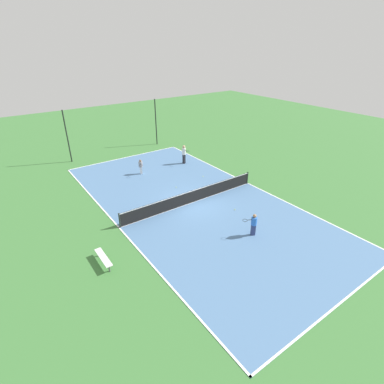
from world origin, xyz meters
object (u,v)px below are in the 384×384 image
Objects in this scene: tennis_ball_left_sideline at (235,210)px; tennis_ball_far_baseline at (176,187)px; fence_post_back_right at (156,122)px; player_far_white at (184,153)px; tennis_ball_right_alley at (203,176)px; tennis_net at (192,196)px; fence_post_back_left at (67,137)px; player_baseline_gray at (141,166)px; bench at (103,258)px; player_near_blue at (254,223)px.

tennis_ball_far_baseline is at bearing 104.73° from tennis_ball_left_sideline.
fence_post_back_right is (4.51, 11.16, 2.51)m from tennis_ball_far_baseline.
tennis_ball_far_baseline is (-3.61, -4.17, -1.03)m from player_far_white.
fence_post_back_right reaches higher than tennis_ball_right_alley.
player_far_white reaches higher than tennis_ball_right_alley.
tennis_net is 14.93m from fence_post_back_right.
player_far_white is (4.01, 6.97, 0.54)m from tennis_net.
fence_post_back_left reaches higher than tennis_ball_far_baseline.
tennis_ball_far_baseline is at bearing 34.32° from player_baseline_gray.
tennis_ball_right_alley is (4.18, -3.81, -0.73)m from player_baseline_gray.
fence_post_back_right is at bearing 68.01° from tennis_ball_far_baseline.
player_far_white reaches higher than bench.
bench is 9.03m from player_near_blue.
tennis_ball_right_alley is 0.01× the size of fence_post_back_left.
tennis_ball_left_sideline is (-1.70, -5.98, 0.00)m from tennis_ball_right_alley.
player_near_blue is 13.02m from player_far_white.
bench is 1.01× the size of player_far_white.
tennis_ball_right_alley is at bearing -8.87° from player_far_white.
tennis_ball_right_alley and tennis_ball_far_baseline have the same top height.
player_baseline_gray reaches higher than tennis_ball_right_alley.
bench is 12.96m from tennis_ball_right_alley.
player_far_white is at bearing -97.28° from fence_post_back_right.
player_far_white reaches higher than player_near_blue.
player_baseline_gray is 8.29m from fence_post_back_left.
player_near_blue is 20.09m from fence_post_back_right.
fence_post_back_left reaches higher than player_baseline_gray.
tennis_ball_far_baseline is 0.01× the size of fence_post_back_right.
fence_post_back_right is at bearing 79.61° from tennis_ball_left_sideline.
player_near_blue is 12.76m from player_baseline_gray.
bench is 27.21× the size of tennis_ball_far_baseline.
tennis_ball_far_baseline is 1.00× the size of tennis_ball_left_sideline.
tennis_net is 6.26× the size of bench.
bench reaches higher than tennis_ball_right_alley.
fence_post_back_left is (-4.90, 13.96, 2.02)m from tennis_net.
bench is at bearing -145.96° from tennis_ball_far_baseline.
player_near_blue is 20.42m from fence_post_back_left.
player_far_white is at bearing -80.92° from player_near_blue.
player_far_white is at bearing 82.81° from tennis_ball_right_alley.
player_near_blue is 0.29× the size of fence_post_back_right.
tennis_ball_right_alley is 11.06m from fence_post_back_right.
player_baseline_gray is (7.27, 9.89, 0.40)m from bench.
tennis_ball_right_alley is at bearing -62.04° from bench.
player_baseline_gray is at bearing 104.22° from tennis_ball_left_sideline.
tennis_ball_far_baseline is at bearing -64.60° from fence_post_back_left.
tennis_ball_right_alley is at bearing 68.38° from player_baseline_gray.
player_baseline_gray is 10.13m from tennis_ball_left_sideline.
bench is at bearing -179.45° from tennis_ball_left_sideline.
tennis_ball_far_baseline is (1.03, -4.28, -0.73)m from player_baseline_gray.
player_far_white is at bearing 77.41° from tennis_ball_left_sideline.
player_near_blue is at bearing -88.13° from tennis_ball_far_baseline.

